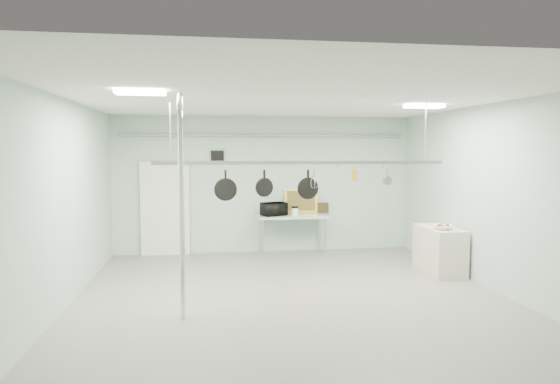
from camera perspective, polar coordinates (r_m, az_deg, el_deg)
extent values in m
plane|color=gray|center=(8.15, 1.53, -12.33)|extent=(8.00, 8.00, 0.00)
cube|color=silver|center=(7.83, 1.58, 10.59)|extent=(7.00, 8.00, 0.02)
cube|color=#9FBEB1|center=(11.77, -1.79, 0.87)|extent=(7.00, 0.02, 3.20)
cube|color=#9FBEB1|center=(9.10, 23.74, -0.65)|extent=(0.02, 8.00, 3.20)
cube|color=silver|center=(11.73, -12.99, -1.96)|extent=(1.10, 0.10, 2.20)
cube|color=black|center=(11.65, -7.18, 4.00)|extent=(0.30, 0.04, 0.30)
cylinder|color=gray|center=(11.66, -1.75, 6.49)|extent=(6.60, 0.07, 0.07)
cylinder|color=silver|center=(7.13, -11.19, -1.72)|extent=(0.08, 0.08, 3.20)
cube|color=#9CB8AC|center=(11.54, 1.41, -2.80)|extent=(1.60, 0.70, 0.05)
cylinder|color=#B7B7BC|center=(11.24, -1.99, -5.33)|extent=(0.04, 0.04, 0.86)
cylinder|color=#B7B7BC|center=(11.79, -2.29, -4.86)|extent=(0.04, 0.04, 0.86)
cylinder|color=#B7B7BC|center=(11.48, 5.20, -5.13)|extent=(0.04, 0.04, 0.86)
cylinder|color=#B7B7BC|center=(12.02, 4.57, -4.68)|extent=(0.04, 0.04, 0.86)
cube|color=beige|center=(10.31, 17.76, -6.35)|extent=(0.60, 1.20, 0.90)
cube|color=#B7B7BC|center=(8.13, 2.59, 3.38)|extent=(4.80, 0.06, 0.06)
cylinder|color=#B7B7BC|center=(8.00, -12.44, 6.84)|extent=(0.02, 0.02, 0.94)
cylinder|color=#B7B7BC|center=(8.77, 16.29, 6.56)|extent=(0.02, 0.02, 0.94)
cube|color=white|center=(6.97, -15.66, 10.89)|extent=(0.65, 0.30, 0.05)
cube|color=white|center=(9.12, 16.14, 9.39)|extent=(0.65, 0.30, 0.05)
imported|color=black|center=(11.46, -0.70, -1.97)|extent=(0.64, 0.54, 0.30)
cylinder|color=white|center=(11.42, 1.72, -2.29)|extent=(0.20, 0.20, 0.18)
cube|color=gold|center=(11.84, 2.40, -1.07)|extent=(0.79, 0.19, 0.58)
cube|color=#322311|center=(11.97, 4.86, -1.82)|extent=(0.30, 0.09, 0.25)
imported|color=white|center=(9.96, 18.15, -3.86)|extent=(0.39, 0.39, 0.09)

